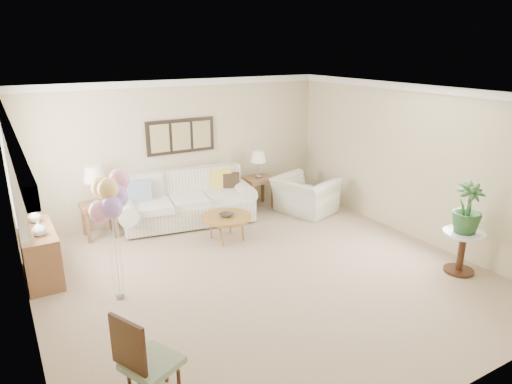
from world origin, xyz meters
TOP-DOWN VIEW (x-y plane):
  - ground_plane at (0.00, 0.00)m, footprint 6.00×6.00m
  - room_shell at (-0.11, 0.09)m, footprint 6.04×6.04m
  - wall_art_triptych at (0.00, 2.96)m, footprint 1.35×0.06m
  - sofa at (-0.14, 2.49)m, footprint 2.77×1.34m
  - end_table_left at (-1.71, 2.60)m, footprint 0.56×0.51m
  - end_table_right at (1.48, 2.57)m, footprint 0.57×0.52m
  - lamp_left at (-1.71, 2.60)m, footprint 0.37×0.37m
  - lamp_right at (1.48, 2.57)m, footprint 0.31×0.31m
  - coffee_table at (0.14, 1.37)m, footprint 0.86×0.86m
  - decor_bowl at (0.12, 1.34)m, footprint 0.30×0.30m
  - armchair at (2.09, 1.79)m, footprint 1.25×1.34m
  - side_table at (2.57, -1.42)m, footprint 0.59×0.59m
  - potted_plant at (2.55, -1.42)m, footprint 0.53×0.53m
  - accent_chair at (-2.21, -1.64)m, footprint 0.61×0.60m
  - credenza at (-2.76, 1.50)m, footprint 0.46×1.20m
  - vase_white at (-2.74, 1.25)m, footprint 0.24×0.24m
  - vase_sage at (-2.74, 1.82)m, footprint 0.19×0.19m
  - balloon_cluster at (-1.95, 0.35)m, footprint 0.57×0.54m

SIDE VIEW (x-z plane):
  - ground_plane at x=0.00m, z-range 0.00..0.00m
  - armchair at x=2.09m, z-range 0.00..0.72m
  - credenza at x=-2.76m, z-range 0.00..0.74m
  - sofa at x=-0.14m, z-range -0.10..0.87m
  - coffee_table at x=0.14m, z-range 0.18..0.61m
  - decor_bowl at x=0.12m, z-range 0.43..0.49m
  - side_table at x=2.57m, z-range 0.16..0.80m
  - accent_chair at x=-2.21m, z-range 0.02..0.95m
  - end_table_left at x=-1.71m, z-range 0.21..0.82m
  - end_table_right at x=1.48m, z-range 0.21..0.83m
  - vase_sage at x=-2.74m, z-range 0.74..0.93m
  - vase_white at x=-2.74m, z-range 0.74..0.94m
  - potted_plant at x=2.55m, z-range 0.64..1.38m
  - lamp_right at x=1.48m, z-range 0.76..1.31m
  - lamp_left at x=-1.71m, z-range 0.78..1.44m
  - balloon_cluster at x=-1.95m, z-range 0.56..2.29m
  - wall_art_triptych at x=0.00m, z-range 1.23..1.88m
  - room_shell at x=-0.11m, z-range 0.33..2.93m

